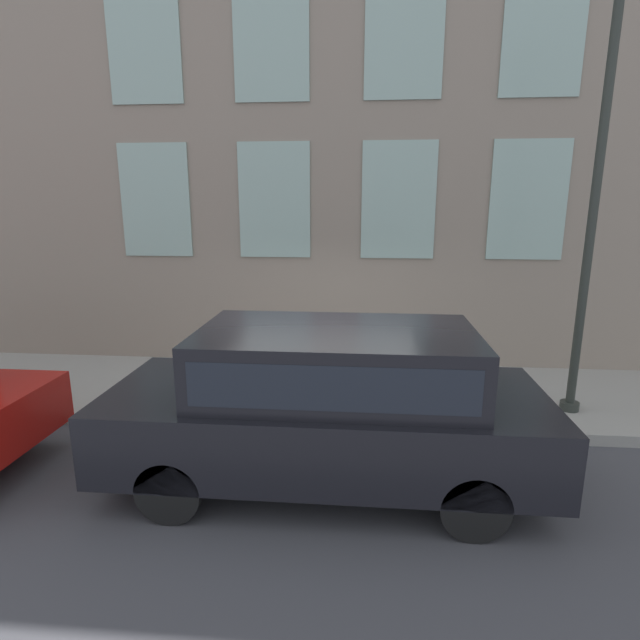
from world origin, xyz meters
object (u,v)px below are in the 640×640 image
person (304,362)px  street_lamp (601,147)px  parked_truck_charcoal_near (330,398)px  fire_hydrant (336,384)px

person → street_lamp: size_ratio=0.19×
person → parked_truck_charcoal_near: bearing=132.9°
parked_truck_charcoal_near → street_lamp: 4.76m
fire_hydrant → person: 0.56m
fire_hydrant → street_lamp: street_lamp is taller
street_lamp → person: bearing=92.2°
fire_hydrant → person: person is taller
parked_truck_charcoal_near → street_lamp: size_ratio=0.81×
fire_hydrant → person: (0.14, 0.47, 0.28)m
parked_truck_charcoal_near → street_lamp: street_lamp is taller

